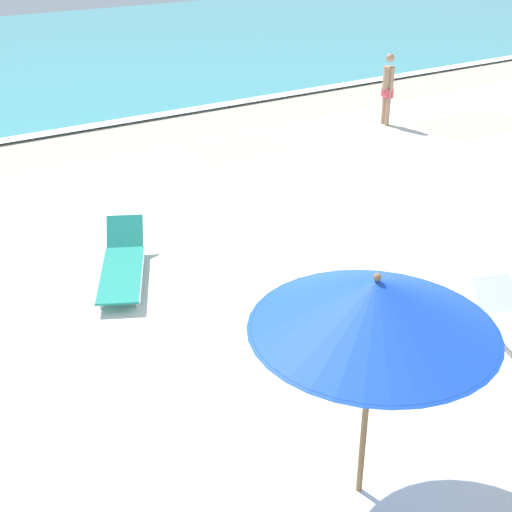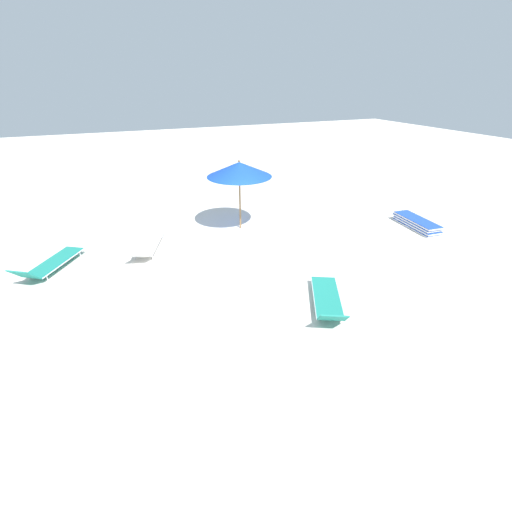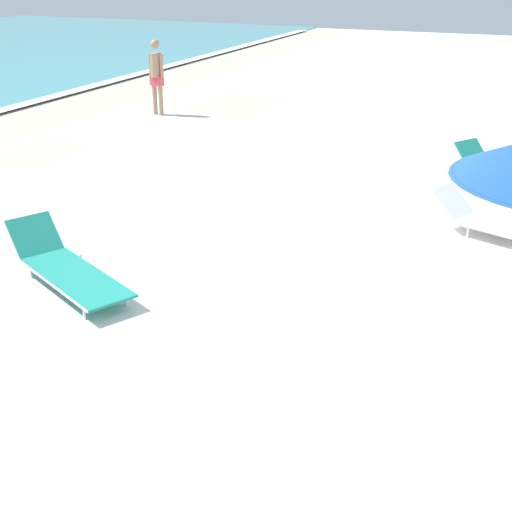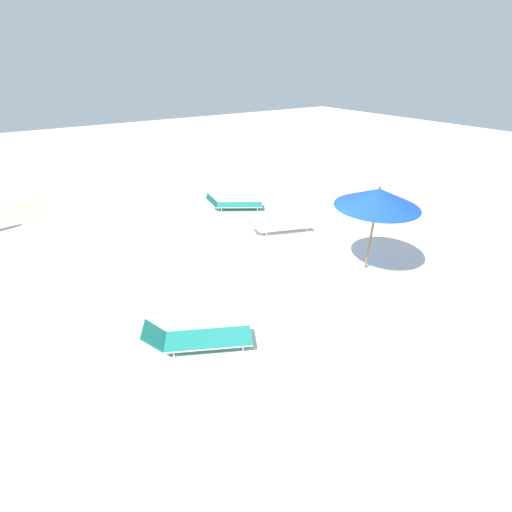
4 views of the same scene
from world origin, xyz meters
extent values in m
cube|color=silver|center=(0.00, 0.00, -0.08)|extent=(60.00, 60.00, 0.16)
cube|color=#AFA492|center=(3.33, 7.17, 0.00)|extent=(2.14, 1.51, 0.00)
cube|color=#AFA492|center=(9.36, 5.58, 0.00)|extent=(2.82, 1.80, 0.00)
cube|color=#1E8475|center=(-1.46, 2.62, 0.17)|extent=(1.33, 1.84, 0.03)
cylinder|color=silver|center=(-1.73, 2.75, 0.17)|extent=(0.82, 1.58, 0.03)
cylinder|color=silver|center=(-1.19, 2.48, 0.17)|extent=(0.82, 1.58, 0.03)
cube|color=#1E8475|center=(-0.98, 3.57, 0.37)|extent=(0.69, 0.62, 0.42)
cylinder|color=silver|center=(-2.00, 2.12, 0.08)|extent=(0.03, 0.03, 0.16)
cylinder|color=silver|center=(-1.54, 1.89, 0.08)|extent=(0.03, 0.03, 0.16)
cylinder|color=silver|center=(-1.38, 3.34, 0.08)|extent=(0.03, 0.03, 0.16)
cylinder|color=silver|center=(-0.92, 3.11, 0.08)|extent=(0.03, 0.03, 0.16)
cube|color=white|center=(2.44, -1.00, 0.36)|extent=(0.69, 0.60, 0.39)
cylinder|color=silver|center=(2.06, -1.29, 0.08)|extent=(0.03, 0.03, 0.16)
cylinder|color=silver|center=(2.54, -1.47, 0.08)|extent=(0.03, 0.03, 0.16)
cylinder|color=silver|center=(4.39, -1.65, 0.17)|extent=(0.99, 1.54, 0.03)
cube|color=#1E8475|center=(5.22, -0.89, 0.38)|extent=(0.70, 0.64, 0.42)
cylinder|color=silver|center=(4.80, -1.08, 0.08)|extent=(0.03, 0.03, 0.16)
cylinder|color=silver|center=(5.23, -1.36, 0.08)|extent=(0.03, 0.03, 0.16)
cylinder|color=#A37A5B|center=(7.44, 6.69, 0.45)|extent=(0.11, 0.11, 0.90)
cylinder|color=#A37A5B|center=(7.49, 6.88, 0.45)|extent=(0.11, 0.11, 0.90)
cube|color=#D13D4C|center=(7.47, 6.78, 0.82)|extent=(0.25, 0.33, 0.24)
cylinder|color=#A37A5B|center=(7.47, 6.78, 1.18)|extent=(0.27, 0.27, 0.55)
cylinder|color=#A37A5B|center=(7.42, 6.60, 1.17)|extent=(0.08, 0.08, 0.55)
cylinder|color=#A37A5B|center=(7.51, 6.96, 1.17)|extent=(0.08, 0.08, 0.55)
sphere|color=#A37A5B|center=(7.47, 6.78, 1.66)|extent=(0.21, 0.21, 0.21)
camera|label=1|loc=(-4.80, -6.28, 5.18)|focal=50.00mm
camera|label=2|loc=(2.66, 8.18, 4.78)|focal=24.00mm
camera|label=3|loc=(-7.47, -2.22, 3.59)|focal=50.00mm
camera|label=4|loc=(-6.36, 4.70, 5.09)|focal=24.00mm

